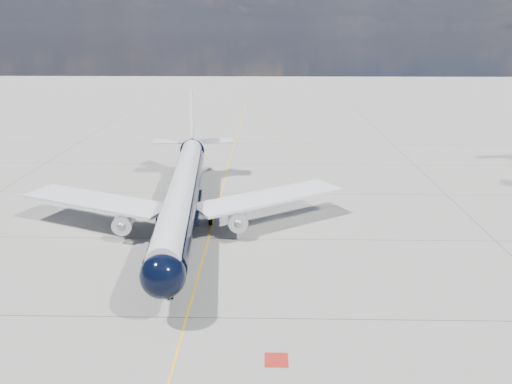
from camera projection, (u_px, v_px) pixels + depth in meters
ground at (224, 182)px, 71.43m from camera, size 320.00×320.00×0.00m
taxiway_centerline at (221, 193)px, 66.68m from camera, size 0.16×160.00×0.01m
red_marking at (276, 360)px, 33.34m from camera, size 1.60×1.60×0.01m
main_airliner at (183, 191)px, 54.98m from camera, size 36.57×44.66×12.90m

